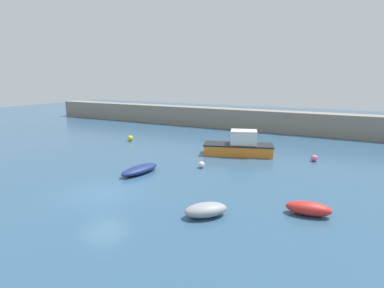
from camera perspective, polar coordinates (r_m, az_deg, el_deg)
name	(u,v)px	position (r m, az deg, el deg)	size (l,w,h in m)	color
ground_plane	(103,195)	(18.57, -16.62, -9.30)	(120.00, 120.00, 0.20)	#2D5170
harbor_breakwater	(244,119)	(40.49, 9.86, 4.67)	(65.64, 2.41, 2.62)	gray
fishing_dinghy_green	(308,208)	(16.12, 21.30, -11.37)	(2.26, 1.19, 0.67)	red
dinghy_near_pier	(206,210)	(14.95, 2.64, -12.42)	(2.31, 2.32, 0.66)	gray
open_tender_yellow	(140,170)	(21.62, -9.93, -4.81)	(1.65, 3.43, 0.56)	navy
motorboat_grey_hull	(240,146)	(26.68, 9.08, -0.37)	(6.35, 3.87, 2.19)	orange
mooring_buoy_white	(201,165)	(22.64, 1.81, -3.95)	(0.48, 0.48, 0.48)	white
mooring_buoy_pink	(314,158)	(26.31, 22.25, -2.51)	(0.52, 0.52, 0.52)	#EA668C
mooring_buoy_yellow	(130,138)	(32.98, -11.67, 1.09)	(0.59, 0.59, 0.59)	yellow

